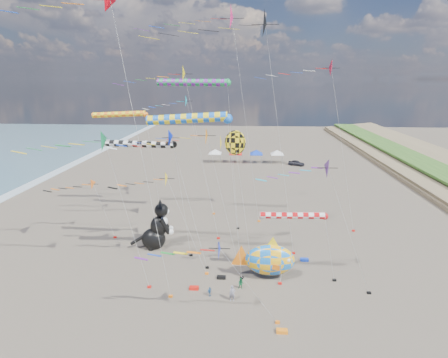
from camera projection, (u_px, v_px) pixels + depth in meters
name	position (u px, v px, depth m)	size (l,w,h in m)	color
ground	(222.00, 336.00, 27.85)	(260.00, 260.00, 0.00)	brown
delta_kite_0	(179.00, 103.00, 48.66)	(9.99, 1.86, 17.76)	#149FC1
delta_kite_1	(237.00, 19.00, 42.99)	(14.82, 3.28, 28.69)	#DA226A
delta_kite_2	(200.00, 139.00, 35.20)	(10.48, 2.08, 15.25)	orange
delta_kite_3	(163.00, 140.00, 34.20)	(9.56, 1.91, 15.22)	#0623DA
delta_kite_4	(332.00, 70.00, 41.51)	(12.27, 2.30, 22.23)	red
delta_kite_5	(333.00, 171.00, 30.26)	(9.59, 1.95, 13.31)	#572187
delta_kite_6	(81.00, 189.00, 43.44)	(8.74, 1.53, 7.79)	orange
delta_kite_7	(98.00, 145.00, 30.59)	(10.86, 2.12, 15.54)	#137E45
delta_kite_8	(173.00, 76.00, 39.53)	(12.03, 2.15, 21.44)	yellow
delta_kite_9	(224.00, 248.00, 27.66)	(9.93, 1.84, 8.11)	#112ADF
delta_kite_10	(251.00, 26.00, 34.43)	(16.55, 2.96, 26.45)	black
delta_kite_12	(152.00, 183.00, 34.24)	(10.13, 1.71, 11.14)	yellow
windsock_0	(196.00, 83.00, 42.76)	(10.40, 0.93, 19.77)	#1A8F46
windsock_1	(142.00, 145.00, 37.14)	(9.37, 0.74, 13.43)	black
windsock_2	(192.00, 119.00, 31.64)	(9.08, 0.92, 16.73)	blue
windsock_3	(122.00, 115.00, 49.13)	(9.23, 0.81, 15.35)	orange
windsock_4	(296.00, 216.00, 33.74)	(7.89, 0.69, 7.36)	red
angelfish_kite	(233.00, 144.00, 36.67)	(3.74, 3.02, 14.60)	yellow
cat_inflatable	(155.00, 225.00, 41.68)	(4.41, 2.21, 5.96)	black
fish_inflatable	(269.00, 260.00, 35.28)	(6.64, 2.17, 4.68)	blue
person_adult	(232.00, 293.00, 32.04)	(0.57, 0.37, 1.55)	gray
child_green	(241.00, 284.00, 33.89)	(0.57, 0.45, 1.18)	#19713D
child_blue	(210.00, 291.00, 32.83)	(0.55, 0.23, 0.94)	#285993
kite_bag_0	(282.00, 331.00, 28.13)	(0.90, 0.44, 0.30)	orange
kite_bag_1	(304.00, 260.00, 39.26)	(0.90, 0.44, 0.30)	#1336C3
kite_bag_2	(194.00, 288.00, 33.94)	(0.90, 0.44, 0.30)	red
kite_bag_3	(221.00, 277.00, 35.76)	(0.90, 0.44, 0.30)	black
tent_row	(246.00, 150.00, 84.44)	(19.20, 4.20, 3.80)	white
parked_car	(296.00, 163.00, 82.45)	(1.52, 3.77, 1.28)	#26262D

